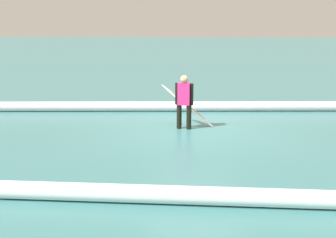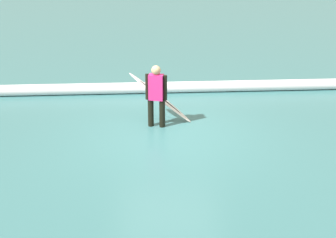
% 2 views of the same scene
% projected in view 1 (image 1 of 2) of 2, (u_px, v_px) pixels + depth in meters
% --- Properties ---
extents(ground_plane, '(124.03, 124.03, 0.00)m').
position_uv_depth(ground_plane, '(194.00, 132.00, 12.29)').
color(ground_plane, '#386F72').
extents(surfer, '(0.51, 0.27, 1.51)m').
position_uv_depth(surfer, '(184.00, 99.00, 12.52)').
color(surfer, black).
rests_on(surfer, ground_plane).
extents(surfboard, '(1.60, 0.61, 1.20)m').
position_uv_depth(surfboard, '(187.00, 106.00, 12.97)').
color(surfboard, white).
rests_on(surfboard, ground_plane).
extents(wave_crest_foreground, '(21.33, 1.49, 0.32)m').
position_uv_depth(wave_crest_foreground, '(133.00, 106.00, 15.05)').
color(wave_crest_foreground, white).
rests_on(wave_crest_foreground, ground_plane).
extents(wave_crest_midground, '(17.00, 0.85, 0.31)m').
position_uv_depth(wave_crest_midground, '(89.00, 192.00, 7.67)').
color(wave_crest_midground, white).
rests_on(wave_crest_midground, ground_plane).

